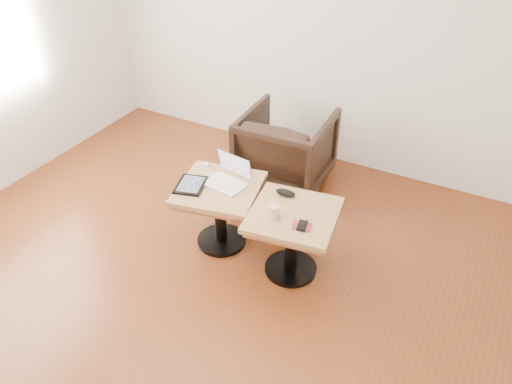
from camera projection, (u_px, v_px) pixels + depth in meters
The scene contains 11 objects.
room_shell at pixel (169, 126), 2.63m from camera, with size 4.52×4.52×2.71m.
side_table_left at pixel (220, 201), 3.70m from camera, with size 0.69×0.69×0.53m.
side_table_right at pixel (293, 228), 3.44m from camera, with size 0.66×0.66×0.53m.
laptop at pixel (228, 178), 3.64m from camera, with size 0.33×0.29×0.21m.
tablet at pixel (191, 185), 3.62m from camera, with size 0.26×0.30×0.02m.
charging_adapter at pixel (205, 165), 3.84m from camera, with size 0.04×0.04×0.02m, color white.
glasses_case at pixel (285, 193), 3.51m from camera, with size 0.15×0.07×0.05m, color black.
striped_cup at pixel (274, 212), 3.29m from camera, with size 0.07×0.07×0.10m, color #E95F71.
earbuds_tangle at pixel (301, 212), 3.36m from camera, with size 0.07×0.06×0.01m.
phone_on_sleeve at pixel (302, 226), 3.24m from camera, with size 0.14×0.12×0.02m.
armchair at pixel (286, 149), 4.42m from camera, with size 0.74×0.76×0.69m, color black.
Camera 1 is at (1.51, -1.86, 2.58)m, focal length 35.00 mm.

